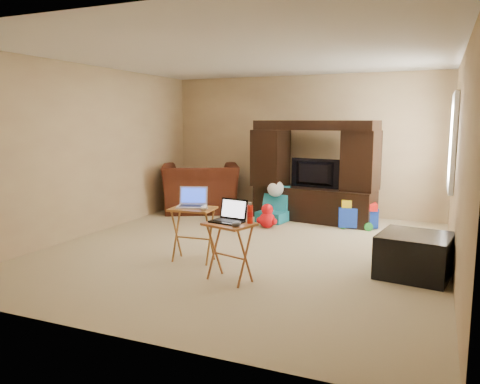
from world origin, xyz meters
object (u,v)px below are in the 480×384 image
at_px(tray_table_right, 230,252).
at_px(laptop_left, 192,197).
at_px(television, 313,174).
at_px(laptop_right, 227,211).
at_px(recliner, 201,188).
at_px(plush_toy, 267,216).
at_px(water_bottle, 250,214).
at_px(push_toy, 358,213).
at_px(ottoman, 414,255).
at_px(mouse_left, 204,208).
at_px(entertainment_center, 314,171).
at_px(tray_table_left, 193,235).
at_px(child_rocker, 273,204).
at_px(mouse_right, 236,224).

height_order(tray_table_right, laptop_left, laptop_left).
xyz_separation_m(television, laptop_right, (-0.10, -3.27, -0.07)).
bearing_deg(recliner, laptop_right, 93.59).
height_order(television, laptop_right, television).
height_order(plush_toy, water_bottle, water_bottle).
relative_size(plush_toy, push_toy, 0.63).
height_order(ottoman, mouse_left, mouse_left).
distance_m(television, plush_toy, 1.13).
distance_m(laptop_right, water_bottle, 0.25).
bearing_deg(entertainment_center, plush_toy, -113.82).
bearing_deg(push_toy, television, 151.57).
bearing_deg(television, tray_table_left, 84.11).
relative_size(television, child_rocker, 1.41).
distance_m(tray_table_left, mouse_right, 1.07).
height_order(tray_table_right, mouse_right, mouse_right).
distance_m(recliner, mouse_left, 3.32).
bearing_deg(plush_toy, water_bottle, -74.59).
height_order(television, recliner, television).
bearing_deg(plush_toy, entertainment_center, 57.05).
bearing_deg(push_toy, entertainment_center, 148.54).
height_order(plush_toy, mouse_left, mouse_left).
distance_m(entertainment_center, recliner, 2.18).
relative_size(tray_table_right, laptop_left, 1.83).
bearing_deg(push_toy, plush_toy, -170.89).
distance_m(tray_table_right, mouse_right, 0.38).
distance_m(mouse_left, mouse_right, 0.83).
xyz_separation_m(plush_toy, laptop_left, (-0.26, -2.00, 0.58)).
relative_size(child_rocker, ottoman, 0.84).
height_order(plush_toy, tray_table_right, tray_table_right).
height_order(entertainment_center, mouse_right, entertainment_center).
distance_m(recliner, child_rocker, 1.58).
height_order(laptop_left, laptop_right, laptop_left).
bearing_deg(ottoman, laptop_left, -170.57).
bearing_deg(tray_table_left, mouse_left, -24.27).
height_order(recliner, child_rocker, recliner).
bearing_deg(laptop_left, laptop_right, -53.76).
distance_m(push_toy, mouse_left, 3.05).
xyz_separation_m(push_toy, water_bottle, (-0.65, -3.02, 0.49)).
height_order(ottoman, water_bottle, water_bottle).
distance_m(plush_toy, push_toy, 1.45).
distance_m(push_toy, mouse_right, 3.32).
bearing_deg(push_toy, laptop_left, -136.17).
xyz_separation_m(television, push_toy, (0.79, -0.19, -0.58)).
bearing_deg(plush_toy, recliner, 153.39).
distance_m(laptop_left, water_bottle, 1.03).
relative_size(tray_table_right, laptop_right, 1.91).
bearing_deg(television, mouse_left, 88.05).
relative_size(child_rocker, laptop_left, 1.78).
height_order(entertainment_center, laptop_right, entertainment_center).
distance_m(television, water_bottle, 3.21).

